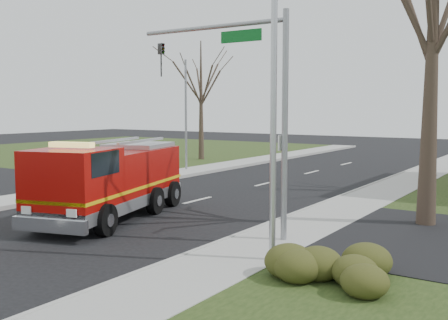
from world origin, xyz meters
The scene contains 9 objects.
ground centered at (0.00, 0.00, 0.00)m, with size 120.00×120.00×0.00m, color black.
sidewalk_right centered at (6.20, 0.00, 0.07)m, with size 2.40×80.00×0.15m, color #9E9E99.
hedge_corner centered at (9.00, -1.00, 0.58)m, with size 2.80×2.00×0.90m, color #2F3613.
bare_tree_near centered at (9.50, 6.00, 7.41)m, with size 6.00×6.00×12.00m.
bare_tree_left centered at (-10.00, 20.00, 5.56)m, with size 4.50×4.50×9.00m.
traffic_signal_mast centered at (5.21, 1.50, 4.71)m, with size 5.29×0.18×6.80m.
streetlight_pole centered at (7.14, -0.50, 4.55)m, with size 1.48×0.16×8.40m.
utility_pole_far centered at (-6.80, 14.00, 3.50)m, with size 0.14×0.14×7.00m, color gray.
fire_engine centered at (-0.43, 1.24, 1.33)m, with size 4.42×7.67×2.93m.
Camera 1 is at (13.41, -12.06, 4.01)m, focal length 42.00 mm.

